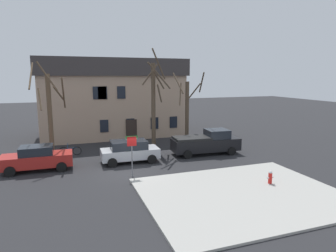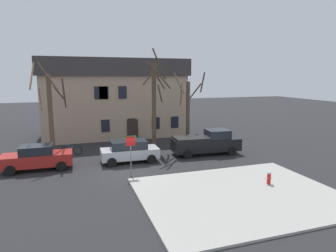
# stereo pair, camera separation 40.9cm
# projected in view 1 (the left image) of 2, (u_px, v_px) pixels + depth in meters

# --- Properties ---
(ground_plane) EXTENTS (120.00, 120.00, 0.00)m
(ground_plane) POSITION_uv_depth(u_px,v_px,m) (127.00, 173.00, 19.53)
(ground_plane) COLOR #262628
(sidewalk_slab) EXTENTS (10.69, 8.35, 0.12)m
(sidewalk_slab) POSITION_uv_depth(u_px,v_px,m) (242.00, 194.00, 15.85)
(sidewalk_slab) COLOR #A8A59E
(sidewalk_slab) RESTS_ON ground_plane
(building_main) EXTENTS (14.94, 8.34, 8.12)m
(building_main) POSITION_uv_depth(u_px,v_px,m) (112.00, 97.00, 31.99)
(building_main) COLOR tan
(building_main) RESTS_ON ground_plane
(tree_bare_near) EXTENTS (2.42, 2.39, 7.42)m
(tree_bare_near) POSITION_uv_depth(u_px,v_px,m) (50.00, 112.00, 22.06)
(tree_bare_near) COLOR brown
(tree_bare_near) RESTS_ON ground_plane
(tree_bare_mid) EXTENTS (2.15, 2.16, 8.60)m
(tree_bare_mid) POSITION_uv_depth(u_px,v_px,m) (154.00, 102.00, 25.06)
(tree_bare_mid) COLOR #4C3D2D
(tree_bare_mid) RESTS_ON ground_plane
(tree_bare_far) EXTENTS (2.80, 2.73, 6.71)m
(tree_bare_far) POSITION_uv_depth(u_px,v_px,m) (187.00, 109.00, 26.60)
(tree_bare_far) COLOR #4C3D2D
(tree_bare_far) RESTS_ON ground_plane
(car_red_sedan) EXTENTS (4.60, 2.03, 1.71)m
(car_red_sedan) POSITION_uv_depth(u_px,v_px,m) (37.00, 158.00, 19.87)
(car_red_sedan) COLOR #AD231E
(car_red_sedan) RESTS_ON ground_plane
(car_silver_wagon) EXTENTS (4.27, 2.07, 1.65)m
(car_silver_wagon) POSITION_uv_depth(u_px,v_px,m) (130.00, 151.00, 21.76)
(car_silver_wagon) COLOR #B7BABF
(car_silver_wagon) RESTS_ON ground_plane
(pickup_truck_black) EXTENTS (5.67, 2.39, 2.00)m
(pickup_truck_black) POSITION_uv_depth(u_px,v_px,m) (206.00, 142.00, 24.08)
(pickup_truck_black) COLOR black
(pickup_truck_black) RESTS_ON ground_plane
(fire_hydrant) EXTENTS (0.42, 0.22, 0.77)m
(fire_hydrant) POSITION_uv_depth(u_px,v_px,m) (270.00, 177.00, 17.16)
(fire_hydrant) COLOR red
(fire_hydrant) RESTS_ON sidewalk_slab
(street_sign_pole) EXTENTS (0.76, 0.07, 2.64)m
(street_sign_pole) POSITION_uv_depth(u_px,v_px,m) (132.00, 148.00, 18.50)
(street_sign_pole) COLOR slate
(street_sign_pole) RESTS_ON ground_plane
(bicycle_leaning) EXTENTS (1.73, 0.40, 1.03)m
(bicycle_leaning) POSITION_uv_depth(u_px,v_px,m) (70.00, 151.00, 23.73)
(bicycle_leaning) COLOR black
(bicycle_leaning) RESTS_ON ground_plane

